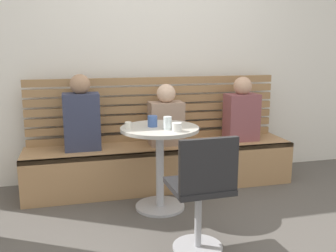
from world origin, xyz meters
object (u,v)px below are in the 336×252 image
Objects in this scene: cup_ceramic_white at (177,127)px; cup_espresso_small at (128,125)px; booth_bench at (162,166)px; person_adult at (82,116)px; person_child_left at (242,112)px; cup_mug_blue at (153,121)px; white_chair at (202,190)px; person_child_middle at (166,118)px; cafe_table at (160,152)px; cup_water_clear at (168,123)px.

cup_espresso_small is at bearing 149.71° from cup_ceramic_white.
cup_espresso_small is (-0.41, -0.50, 0.55)m from booth_bench.
cup_ceramic_white reaches higher than booth_bench.
person_adult reaches higher than person_child_left.
cup_mug_blue is at bearing 4.25° from cup_espresso_small.
person_child_middle is at bearing 86.33° from white_chair.
cup_water_clear reaches higher than cafe_table.
cup_mug_blue is at bearing -41.40° from person_adult.
cup_espresso_small is (-0.37, 0.83, 0.30)m from white_chair.
person_adult is at bearing 124.91° from cup_espresso_small.
cup_espresso_small is at bearing 114.14° from white_chair.
cafe_table is 9.25× the size of cup_ceramic_white.
cup_ceramic_white is at bearing -93.11° from booth_bench.
white_chair is at bearing -124.11° from person_child_left.
cup_ceramic_white is 0.28m from cup_mug_blue.
cup_mug_blue is (-0.06, 0.04, 0.27)m from cafe_table.
person_child_left reaches higher than booth_bench.
cafe_table is 0.34m from cup_ceramic_white.
cup_water_clear is 1.96× the size of cup_espresso_small.
cafe_table is at bearing -40.73° from person_adult.
cup_espresso_small is (0.37, -0.53, 0.00)m from person_adult.
person_adult is at bearing 134.71° from cup_ceramic_white.
white_chair is 1.38m from person_child_middle.
cup_mug_blue is at bearing -155.41° from person_child_left.
cup_water_clear is at bearing -44.34° from person_adult.
person_child_left is at bearing 21.49° from cup_espresso_small.
booth_bench is at bearing 81.33° from cup_water_clear.
person_adult is at bearing 135.66° from cup_water_clear.
white_chair is at bearing -65.86° from cup_espresso_small.
cafe_table is at bearing -32.82° from cup_mug_blue.
cup_espresso_small is at bearing 156.60° from cup_water_clear.
cup_espresso_small is at bearing -131.48° from person_child_middle.
cafe_table is 0.88m from person_adult.
person_adult is 0.65m from cup_espresso_small.
cup_mug_blue is at bearing 100.66° from white_chair.
cup_mug_blue is at bearing 122.67° from cup_water_clear.
person_child_left is 6.13× the size of cup_water_clear.
person_child_middle reaches higher than cup_espresso_small.
cup_ceramic_white is (0.06, -0.08, -0.02)m from cup_water_clear.
white_chair is 1.38× the size of person_child_middle.
person_adult is 9.10× the size of cup_ceramic_white.
white_chair reaches higher than cup_espresso_small.
person_child_middle is at bearing 82.80° from cup_ceramic_white.
person_child_left is 1.17m from cup_mug_blue.
person_adult reaches higher than person_child_middle.
cup_mug_blue is (-0.25, -0.50, 0.08)m from person_child_middle.
cup_espresso_small is at bearing -129.17° from booth_bench.
cup_water_clear is 1.38× the size of cup_ceramic_white.
person_child_middle reaches higher than cup_ceramic_white.
person_child_left is (0.87, 0.00, 0.52)m from booth_bench.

